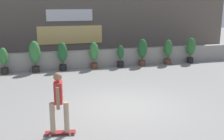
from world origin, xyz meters
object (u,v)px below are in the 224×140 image
object	(u,v)px
potted_plant_1	(4,60)
potted_plant_4	(94,54)
potted_plant_2	(35,54)
potted_plant_3	(62,54)
potted_plant_6	(142,50)
potted_plant_8	(191,49)
potted_plant_7	(168,50)
skater_by_wall_right	(59,101)
potted_plant_5	(121,56)

from	to	relation	value
potted_plant_1	potted_plant_4	xyz separation A→B (m)	(4.40, 0.00, 0.08)
potted_plant_2	potted_plant_3	size ratio (longest dim) A/B	1.08
potted_plant_1	potted_plant_6	xyz separation A→B (m)	(7.06, -0.00, 0.14)
potted_plant_4	potted_plant_8	distance (m)	5.57
potted_plant_4	potted_plant_7	distance (m)	4.16
potted_plant_6	potted_plant_7	distance (m)	1.51
potted_plant_7	skater_by_wall_right	size ratio (longest dim) A/B	0.81
potted_plant_1	potted_plant_4	distance (m)	4.40
potted_plant_5	potted_plant_8	distance (m)	4.15
potted_plant_2	potted_plant_8	size ratio (longest dim) A/B	1.09
potted_plant_7	skater_by_wall_right	xyz separation A→B (m)	(-6.46, -7.06, 0.16)
potted_plant_4	potted_plant_2	bearing A→B (deg)	-180.00
potted_plant_2	potted_plant_6	xyz separation A→B (m)	(5.60, 0.00, -0.06)
potted_plant_3	potted_plant_4	bearing A→B (deg)	0.00
potted_plant_5	potted_plant_7	bearing A→B (deg)	-0.00
potted_plant_8	potted_plant_6	bearing A→B (deg)	180.00
potted_plant_1	potted_plant_8	xyz separation A→B (m)	(9.97, -0.00, 0.12)
potted_plant_3	potted_plant_1	bearing A→B (deg)	180.00
potted_plant_2	potted_plant_5	world-z (taller)	potted_plant_2
potted_plant_4	potted_plant_6	size ratio (longest dim) A/B	0.95
potted_plant_3	potted_plant_4	world-z (taller)	potted_plant_3
potted_plant_5	potted_plant_8	size ratio (longest dim) A/B	0.82
potted_plant_1	potted_plant_8	world-z (taller)	potted_plant_8
potted_plant_2	potted_plant_6	world-z (taller)	potted_plant_2
potted_plant_1	potted_plant_3	bearing A→B (deg)	0.00
potted_plant_7	potted_plant_1	bearing A→B (deg)	180.00
potted_plant_1	potted_plant_4	world-z (taller)	potted_plant_4
potted_plant_6	skater_by_wall_right	size ratio (longest dim) A/B	0.87
potted_plant_2	potted_plant_7	size ratio (longest dim) A/B	1.13
potted_plant_2	potted_plant_7	xyz separation A→B (m)	(7.11, 0.00, -0.13)
potted_plant_3	potted_plant_8	distance (m)	7.18
potted_plant_1	skater_by_wall_right	xyz separation A→B (m)	(2.11, -7.06, 0.23)
potted_plant_3	potted_plant_4	distance (m)	1.61
potted_plant_1	potted_plant_5	xyz separation A→B (m)	(5.83, 0.00, -0.10)
potted_plant_2	potted_plant_5	distance (m)	4.39
potted_plant_4	skater_by_wall_right	distance (m)	7.43
potted_plant_1	skater_by_wall_right	size ratio (longest dim) A/B	0.76
potted_plant_1	potted_plant_6	world-z (taller)	potted_plant_6
potted_plant_6	potted_plant_3	bearing A→B (deg)	180.00
potted_plant_7	potted_plant_3	bearing A→B (deg)	180.00
potted_plant_6	potted_plant_7	bearing A→B (deg)	0.00
skater_by_wall_right	potted_plant_7	bearing A→B (deg)	47.58
potted_plant_6	potted_plant_8	bearing A→B (deg)	0.00
potted_plant_1	skater_by_wall_right	world-z (taller)	skater_by_wall_right
potted_plant_2	potted_plant_4	world-z (taller)	potted_plant_2
potted_plant_8	skater_by_wall_right	distance (m)	10.57
skater_by_wall_right	potted_plant_1	bearing A→B (deg)	106.65
potted_plant_1	potted_plant_6	bearing A→B (deg)	-0.00
potted_plant_4	skater_by_wall_right	world-z (taller)	skater_by_wall_right
potted_plant_6	potted_plant_4	bearing A→B (deg)	180.00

